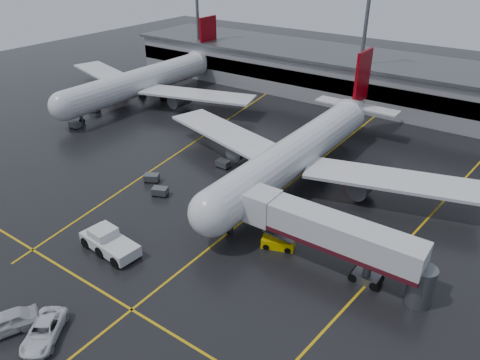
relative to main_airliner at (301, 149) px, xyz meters
The scene contains 20 objects.
ground 10.57m from the main_airliner, 90.00° to the right, with size 220.00×220.00×0.00m, color black.
apron_line_centre 10.57m from the main_airliner, 90.00° to the right, with size 0.25×90.00×0.02m, color gold.
apron_line_stop 31.98m from the main_airliner, 90.00° to the right, with size 60.00×0.25×0.02m, color gold.
apron_line_left 20.44m from the main_airliner, behind, with size 0.25×70.00×0.02m, color gold.
apron_line_right 18.49m from the main_airliner, ahead, with size 0.25×70.00×0.02m, color gold.
terminal 38.23m from the main_airliner, 90.00° to the left, with size 122.00×19.00×8.60m.
light_mast_left 56.34m from the main_airliner, 144.33° to the left, with size 3.00×1.20×25.45m.
light_mast_mid 34.26m from the main_airliner, 98.80° to the left, with size 3.00×1.20×25.45m.
main_airliner is the anchor object (origin of this frame).
second_airliner 43.68m from the main_airliner, 164.05° to the left, with size 48.80×45.60×14.10m.
jet_bridge 19.68m from the main_airliner, 52.90° to the right, with size 19.90×3.40×6.05m.
pushback_tractor 28.38m from the main_airliner, 107.71° to the right, with size 7.36×3.59×2.55m.
belt_loader 17.41m from the main_airliner, 69.13° to the right, with size 3.84×2.61×2.25m.
service_van_a 38.50m from the main_airliner, 95.30° to the right, with size 2.51×5.45×1.51m, color silver.
service_van_d 40.40m from the main_airliner, 99.92° to the right, with size 2.21×5.50×1.87m, color silver.
baggage_cart_a 19.90m from the main_airliner, 129.33° to the right, with size 2.35×1.99×1.12m.
baggage_cart_b 20.97m from the main_airliner, 140.74° to the right, with size 2.38×2.14×1.12m.
baggage_cart_c 11.79m from the main_airliner, 159.81° to the right, with size 2.04×1.36×1.12m.
baggage_cart_d 45.36m from the main_airliner, behind, with size 2.18×1.59×1.12m.
baggage_cart_e 41.99m from the main_airliner, behind, with size 2.12×1.50×1.12m.
Camera 1 is at (25.74, -41.29, 30.10)m, focal length 33.85 mm.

